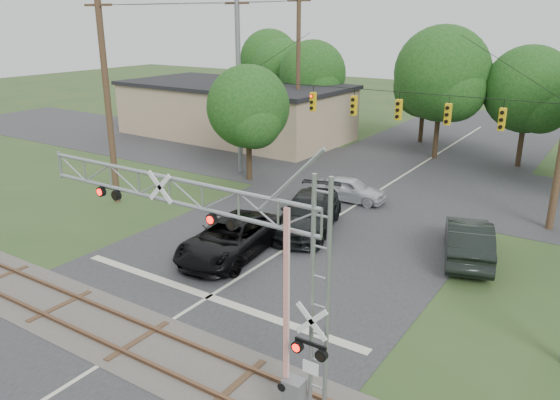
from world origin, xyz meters
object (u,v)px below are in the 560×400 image
Objects in this scene: crossing_gantry at (221,256)px; commercial_building at (234,110)px; sedan_silver at (350,189)px; traffic_signal_span at (392,100)px; car_dark at (308,213)px; pickup_black at (230,238)px.

crossing_gantry reaches higher than commercial_building.
crossing_gantry is 2.40× the size of sedan_silver.
traffic_signal_span is at bearing 99.27° from crossing_gantry.
crossing_gantry is at bearing -86.35° from car_dark.
commercial_building is (-17.93, 9.06, -3.35)m from traffic_signal_span.
pickup_black is 25.41m from commercial_building.
crossing_gantry is at bearing -59.26° from pickup_black.
crossing_gantry is 0.50× the size of traffic_signal_span.
pickup_black is 0.30× the size of commercial_building.
crossing_gantry is 9.70m from pickup_black.
commercial_building reaches higher than pickup_black.
pickup_black is 1.46× the size of sedan_silver.
sedan_silver is (-1.54, -1.47, -4.96)m from traffic_signal_span.
pickup_black is 0.98× the size of car_dark.
crossing_gantry is 34.54m from commercial_building.
commercial_building is at bearing 120.80° from pickup_black.
traffic_signal_span is 4.80× the size of sedan_silver.
commercial_building is at bearing 120.48° from car_dark.
crossing_gantry is at bearing -80.73° from traffic_signal_span.
pickup_black is at bearing 170.29° from sedan_silver.
sedan_silver is at bearing -136.23° from traffic_signal_span.
sedan_silver is at bearing 77.52° from pickup_black.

